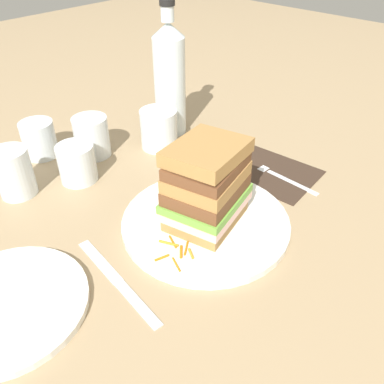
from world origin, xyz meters
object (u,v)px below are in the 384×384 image
object	(u,v)px
empty_tumbler_0	(14,173)
knife	(119,283)
main_plate	(206,222)
side_plate	(8,306)
water_bottle	(170,79)
fork	(278,174)
empty_tumbler_3	(77,163)
empty_tumbler_2	(39,139)
empty_tumbler_1	(92,137)
sandwich	(206,186)
napkin_dark	(268,171)
juice_glass	(159,131)

from	to	relation	value
empty_tumbler_0	knife	bearing A→B (deg)	-92.47
main_plate	side_plate	world-z (taller)	main_plate
water_bottle	empty_tumbler_0	xyz separation A→B (m)	(-0.36, 0.03, -0.08)
knife	empty_tumbler_0	xyz separation A→B (m)	(0.01, 0.30, 0.04)
side_plate	fork	bearing A→B (deg)	-9.87
empty_tumbler_3	empty_tumbler_2	bearing A→B (deg)	90.21
fork	empty_tumbler_1	world-z (taller)	empty_tumbler_1
sandwich	napkin_dark	bearing A→B (deg)	4.16
main_plate	sandwich	size ratio (longest dim) A/B	1.84
sandwich	side_plate	world-z (taller)	sandwich
napkin_dark	juice_glass	xyz separation A→B (m)	(-0.07, 0.23, 0.03)
fork	empty_tumbler_1	size ratio (longest dim) A/B	2.01
main_plate	empty_tumbler_1	distance (m)	0.32
empty_tumbler_1	side_plate	xyz separation A→B (m)	(-0.31, -0.24, -0.04)
sandwich	knife	world-z (taller)	sandwich
main_plate	empty_tumbler_1	size ratio (longest dim) A/B	3.28
knife	water_bottle	size ratio (longest dim) A/B	0.72
juice_glass	side_plate	xyz separation A→B (m)	(-0.43, -0.16, -0.03)
empty_tumbler_1	juice_glass	bearing A→B (deg)	-32.48
main_plate	empty_tumbler_3	bearing A→B (deg)	103.09
fork	empty_tumbler_0	distance (m)	0.48
fork	empty_tumbler_3	bearing A→B (deg)	134.31
empty_tumbler_0	empty_tumbler_1	xyz separation A→B (m)	(0.17, 0.01, -0.00)
empty_tumbler_3	side_plate	bearing A→B (deg)	-142.33
sandwich	knife	size ratio (longest dim) A/B	0.74
empty_tumbler_0	empty_tumbler_1	world-z (taller)	empty_tumbler_0
empty_tumbler_2	side_plate	distance (m)	0.39
water_bottle	empty_tumbler_0	bearing A→B (deg)	174.95
napkin_dark	knife	bearing A→B (deg)	-178.76
empty_tumbler_3	side_plate	distance (m)	0.30
empty_tumbler_0	empty_tumbler_3	size ratio (longest dim) A/B	1.23
empty_tumbler_0	empty_tumbler_3	distance (m)	0.11
main_plate	water_bottle	distance (m)	0.36
napkin_dark	empty_tumbler_3	distance (m)	0.36
juice_glass	side_plate	bearing A→B (deg)	-159.05
water_bottle	side_plate	world-z (taller)	water_bottle
sandwich	side_plate	distance (m)	0.32
fork	side_plate	size ratio (longest dim) A/B	0.80
knife	empty_tumbler_2	world-z (taller)	empty_tumbler_2
water_bottle	empty_tumbler_3	size ratio (longest dim) A/B	3.89
empty_tumbler_0	empty_tumbler_3	bearing A→B (deg)	-23.22
main_plate	juice_glass	xyz separation A→B (m)	(0.13, 0.24, 0.03)
fork	knife	world-z (taller)	fork
fork	empty_tumbler_1	bearing A→B (deg)	120.35
water_bottle	empty_tumbler_3	xyz separation A→B (m)	(-0.26, -0.01, -0.09)
water_bottle	fork	bearing A→B (deg)	-88.46
napkin_dark	side_plate	xyz separation A→B (m)	(-0.50, 0.06, 0.00)
water_bottle	empty_tumbler_2	world-z (taller)	water_bottle
sandwich	empty_tumbler_0	bearing A→B (deg)	117.86
sandwich	napkin_dark	world-z (taller)	sandwich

